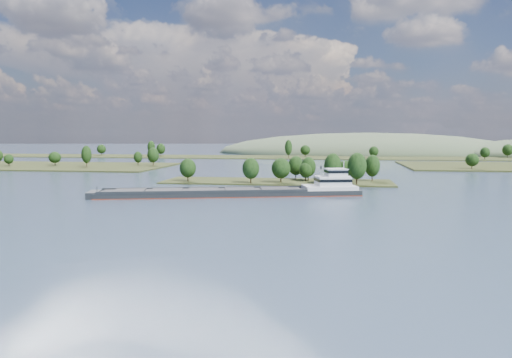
# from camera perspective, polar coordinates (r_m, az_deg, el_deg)

# --- Properties ---
(ground) EXTENTS (1800.00, 1800.00, 0.00)m
(ground) POSITION_cam_1_polar(r_m,az_deg,el_deg) (160.66, 0.03, -2.46)
(ground) COLOR #374A5F
(ground) RESTS_ON ground
(tree_island) EXTENTS (100.00, 30.00, 14.34)m
(tree_island) POSITION_cam_1_polar(r_m,az_deg,el_deg) (217.25, 4.18, 0.59)
(tree_island) COLOR #282E14
(tree_island) RESTS_ON ground
(back_shoreline) EXTENTS (900.00, 60.00, 16.54)m
(back_shoreline) POSITION_cam_1_polar(r_m,az_deg,el_deg) (437.86, 6.67, 2.51)
(back_shoreline) COLOR #282E14
(back_shoreline) RESTS_ON ground
(hill_west) EXTENTS (320.00, 160.00, 44.00)m
(hill_west) POSITION_cam_1_polar(r_m,az_deg,el_deg) (538.98, 12.57, 2.86)
(hill_west) COLOR #435238
(hill_west) RESTS_ON ground
(cargo_barge) EXTENTS (92.59, 34.80, 12.57)m
(cargo_barge) POSITION_cam_1_polar(r_m,az_deg,el_deg) (172.94, -1.09, -1.38)
(cargo_barge) COLOR black
(cargo_barge) RESTS_ON ground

